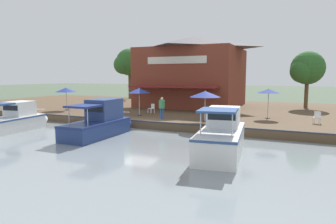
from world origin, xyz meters
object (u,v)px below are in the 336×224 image
(person_mid_patio, at_px, (162,105))
(motorboat_distant_upstream, at_px, (18,120))
(tree_upstream_bank, at_px, (128,63))
(cafe_chair_under_first_umbrella, at_px, (317,117))
(patio_umbrella_near_quay_edge, at_px, (205,94))
(waterfront_restaurant, at_px, (192,71))
(patio_umbrella_by_entrance, at_px, (269,91))
(motorboat_outer_channel, at_px, (223,136))
(tree_behind_restaurant, at_px, (306,69))
(cafe_chair_facing_river, at_px, (152,108))
(patio_umbrella_mid_patio_right, at_px, (66,90))
(patio_umbrella_far_corner, at_px, (139,91))
(cafe_chair_far_corner_seat, at_px, (228,113))
(motorboat_far_downstream, at_px, (102,122))
(cafe_chair_beside_entrance, at_px, (220,111))

(person_mid_patio, xyz_separation_m, motorboat_distant_upstream, (5.95, -8.63, -0.85))
(person_mid_patio, height_order, tree_upstream_bank, tree_upstream_bank)
(cafe_chair_under_first_umbrella, bearing_deg, patio_umbrella_near_quay_edge, -72.23)
(waterfront_restaurant, xyz_separation_m, patio_umbrella_by_entrance, (7.27, 8.91, -1.76))
(motorboat_outer_channel, distance_m, tree_behind_restaurant, 20.24)
(cafe_chair_facing_river, bearing_deg, patio_umbrella_mid_patio_right, -82.47)
(patio_umbrella_mid_patio_right, xyz_separation_m, motorboat_distant_upstream, (7.59, 2.46, -1.78))
(patio_umbrella_far_corner, xyz_separation_m, cafe_chair_facing_river, (-1.77, 0.27, -1.62))
(person_mid_patio, distance_m, motorboat_outer_channel, 8.86)
(cafe_chair_far_corner_seat, xyz_separation_m, person_mid_patio, (2.18, -4.69, 0.57))
(waterfront_restaurant, xyz_separation_m, cafe_chair_under_first_umbrella, (8.68, 12.34, -3.42))
(cafe_chair_facing_river, bearing_deg, motorboat_far_downstream, 3.04)
(motorboat_outer_channel, xyz_separation_m, tree_behind_restaurant, (-19.50, 3.90, 3.73))
(patio_umbrella_by_entrance, bearing_deg, patio_umbrella_far_corner, -75.50)
(person_mid_patio, bearing_deg, cafe_chair_far_corner_seat, 114.91)
(patio_umbrella_by_entrance, distance_m, cafe_chair_under_first_umbrella, 4.06)
(patio_umbrella_near_quay_edge, xyz_separation_m, cafe_chair_under_first_umbrella, (-2.38, 7.42, -1.54))
(person_mid_patio, bearing_deg, tree_upstream_bank, -141.62)
(waterfront_restaurant, xyz_separation_m, patio_umbrella_mid_patio_right, (9.27, -9.69, -1.92))
(patio_umbrella_far_corner, height_order, cafe_chair_under_first_umbrella, patio_umbrella_far_corner)
(patio_umbrella_near_quay_edge, height_order, motorboat_far_downstream, patio_umbrella_near_quay_edge)
(motorboat_outer_channel, relative_size, motorboat_distant_upstream, 1.12)
(waterfront_restaurant, relative_size, patio_umbrella_by_entrance, 4.83)
(cafe_chair_facing_river, xyz_separation_m, cafe_chair_under_first_umbrella, (0.56, 13.27, 0.00))
(patio_umbrella_by_entrance, bearing_deg, cafe_chair_beside_entrance, -75.26)
(patio_umbrella_near_quay_edge, relative_size, patio_umbrella_far_corner, 0.97)
(cafe_chair_far_corner_seat, bearing_deg, motorboat_outer_channel, 10.98)
(patio_umbrella_mid_patio_right, xyz_separation_m, cafe_chair_under_first_umbrella, (-0.59, 22.03, -1.50))
(patio_umbrella_far_corner, height_order, patio_umbrella_mid_patio_right, patio_umbrella_far_corner)
(patio_umbrella_far_corner, xyz_separation_m, motorboat_outer_channel, (7.21, 8.91, -1.78))
(cafe_chair_far_corner_seat, height_order, tree_upstream_bank, tree_upstream_bank)
(patio_umbrella_by_entrance, distance_m, patio_umbrella_far_corner, 10.44)
(patio_umbrella_by_entrance, bearing_deg, cafe_chair_far_corner_seat, -62.49)
(patio_umbrella_by_entrance, bearing_deg, tree_behind_restaurant, 164.43)
(tree_behind_restaurant, bearing_deg, patio_umbrella_far_corner, -46.17)
(tree_behind_restaurant, bearing_deg, patio_umbrella_mid_patio_right, -61.24)
(cafe_chair_beside_entrance, distance_m, motorboat_outer_channel, 9.19)
(motorboat_outer_channel, bearing_deg, person_mid_patio, -134.37)
(tree_behind_restaurant, distance_m, tree_upstream_bank, 23.98)
(cafe_chair_far_corner_seat, xyz_separation_m, motorboat_far_downstream, (7.25, -6.59, -0.17))
(person_mid_patio, bearing_deg, motorboat_far_downstream, -20.60)
(cafe_chair_facing_river, bearing_deg, cafe_chair_far_corner_seat, 84.92)
(patio_umbrella_mid_patio_right, height_order, tree_behind_restaurant, tree_behind_restaurant)
(waterfront_restaurant, relative_size, tree_upstream_bank, 1.56)
(patio_umbrella_far_corner, relative_size, motorboat_far_downstream, 0.39)
(cafe_chair_beside_entrance, distance_m, motorboat_distant_upstream, 15.24)
(motorboat_outer_channel, bearing_deg, patio_umbrella_by_entrance, 173.01)
(motorboat_distant_upstream, distance_m, tree_upstream_bank, 23.97)
(cafe_chair_facing_river, relative_size, tree_upstream_bank, 0.12)
(patio_umbrella_far_corner, bearing_deg, patio_umbrella_near_quay_edge, 79.11)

